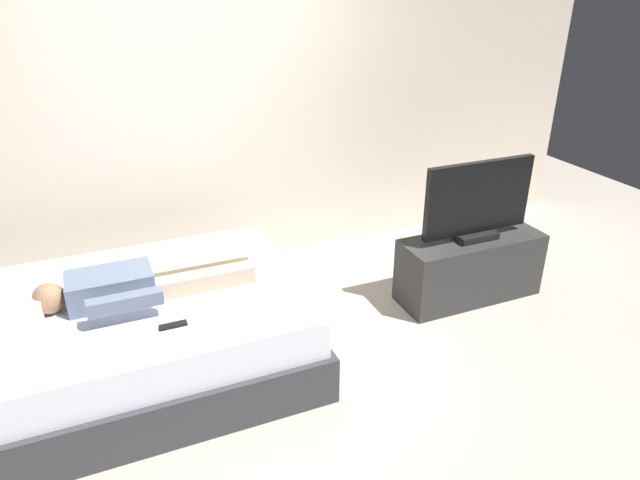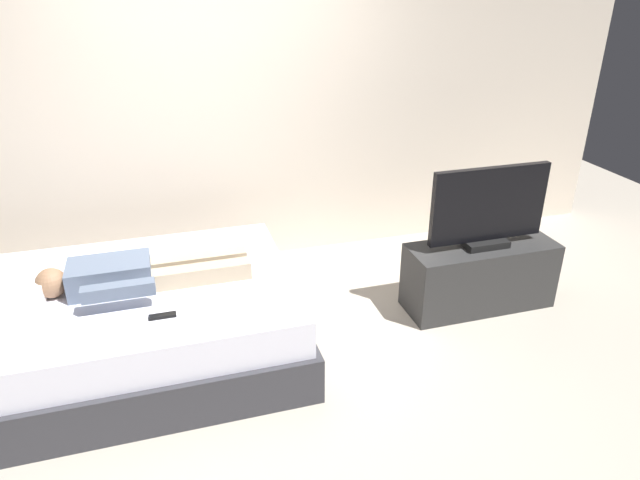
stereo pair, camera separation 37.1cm
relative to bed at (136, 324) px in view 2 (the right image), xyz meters
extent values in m
plane|color=#ADA393|center=(0.75, -0.21, -0.26)|extent=(10.00, 10.00, 0.00)
cube|color=beige|center=(1.15, 1.31, 1.14)|extent=(6.40, 0.10, 2.80)
cube|color=#333338|center=(0.00, 0.00, -0.11)|extent=(2.05, 1.50, 0.30)
cube|color=white|center=(0.00, 0.00, 0.16)|extent=(1.97, 1.42, 0.24)
cube|color=white|center=(-0.71, 0.00, 0.34)|extent=(0.48, 0.34, 0.12)
cube|color=slate|center=(-0.10, 0.01, 0.37)|extent=(0.48, 0.28, 0.18)
sphere|color=#936B4C|center=(-0.43, 0.01, 0.37)|extent=(0.18, 0.18, 0.18)
cube|color=tan|center=(0.44, -0.07, 0.33)|extent=(0.60, 0.11, 0.11)
cube|color=tan|center=(0.44, 0.09, 0.33)|extent=(0.60, 0.11, 0.11)
cube|color=slate|center=(-0.04, -0.27, 0.41)|extent=(0.40, 0.08, 0.08)
cube|color=black|center=(0.18, -0.41, 0.29)|extent=(0.15, 0.04, 0.02)
cube|color=#2D2D2D|center=(2.45, -0.04, -0.01)|extent=(1.10, 0.40, 0.50)
cube|color=black|center=(2.45, -0.04, 0.26)|extent=(0.32, 0.20, 0.05)
cube|color=black|center=(2.45, -0.04, 0.56)|extent=(0.88, 0.05, 0.54)
camera|label=1|loc=(-0.09, -3.09, 2.02)|focal=31.69mm
camera|label=2|loc=(0.26, -3.22, 2.02)|focal=31.69mm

